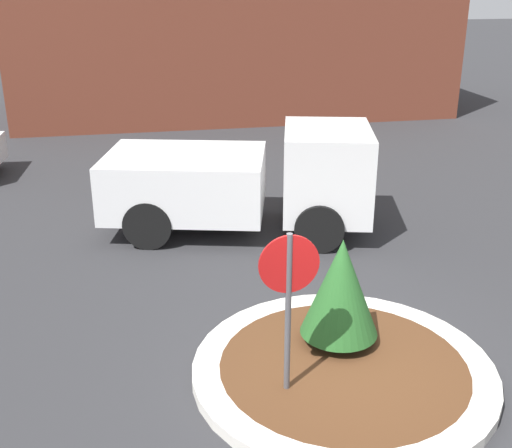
# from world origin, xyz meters

# --- Properties ---
(ground_plane) EXTENTS (120.00, 120.00, 0.00)m
(ground_plane) POSITION_xyz_m (0.00, 0.00, 0.00)
(ground_plane) COLOR #2D2D30
(traffic_island) EXTENTS (3.79, 3.79, 0.15)m
(traffic_island) POSITION_xyz_m (0.00, 0.00, 0.08)
(traffic_island) COLOR beige
(traffic_island) RESTS_ON ground_plane
(stop_sign) EXTENTS (0.69, 0.07, 2.12)m
(stop_sign) POSITION_xyz_m (-0.81, -0.33, 1.46)
(stop_sign) COLOR #4C4C51
(stop_sign) RESTS_ON ground_plane
(island_shrub) EXTENTS (1.02, 1.02, 1.46)m
(island_shrub) POSITION_xyz_m (0.11, 0.55, 0.95)
(island_shrub) COLOR brown
(island_shrub) RESTS_ON traffic_island
(utility_truck) EXTENTS (5.39, 3.32, 2.03)m
(utility_truck) POSITION_xyz_m (-0.32, 5.09, 1.03)
(utility_truck) COLOR silver
(utility_truck) RESTS_ON ground_plane
(storefront_building) EXTENTS (14.76, 6.07, 5.83)m
(storefront_building) POSITION_xyz_m (1.31, 16.77, 2.92)
(storefront_building) COLOR brown
(storefront_building) RESTS_ON ground_plane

